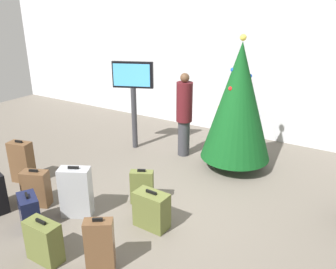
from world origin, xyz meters
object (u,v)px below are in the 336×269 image
suitcase_3 (142,187)px  suitcase_8 (151,210)px  traveller_0 (184,113)px  suitcase_4 (44,241)px  suitcase_5 (29,212)px  suitcase_6 (76,192)px  suitcase_1 (100,245)px  flight_info_kiosk (133,89)px  holiday_tree (238,102)px  suitcase_2 (22,162)px  suitcase_0 (36,188)px

suitcase_3 → suitcase_8: suitcase_3 is taller
traveller_0 → suitcase_4: 3.86m
suitcase_5 → suitcase_6: bearing=57.2°
suitcase_1 → suitcase_6: size_ratio=0.88×
suitcase_4 → suitcase_3: bearing=81.2°
suitcase_6 → flight_info_kiosk: bearing=107.6°
suitcase_6 → suitcase_1: bearing=-32.7°
traveller_0 → suitcase_5: (-0.68, -3.43, -0.69)m
suitcase_3 → holiday_tree: bearing=68.2°
suitcase_5 → suitcase_6: (0.37, 0.58, 0.15)m
flight_info_kiosk → suitcase_8: flight_info_kiosk is taller
suitcase_2 → suitcase_6: 1.66m
suitcase_2 → suitcase_5: suitcase_2 is taller
suitcase_8 → traveller_0: bearing=108.5°
flight_info_kiosk → traveller_0: 1.23m
holiday_tree → suitcase_1: 3.70m
suitcase_0 → suitcase_3: size_ratio=1.05×
suitcase_2 → suitcase_1: bearing=-19.9°
suitcase_0 → suitcase_8: (1.91, 0.47, -0.02)m
suitcase_2 → suitcase_3: 2.34m
holiday_tree → suitcase_8: 2.73m
holiday_tree → traveller_0: size_ratio=1.45×
holiday_tree → suitcase_2: holiday_tree is taller
suitcase_4 → suitcase_5: bearing=153.7°
flight_info_kiosk → suitcase_4: flight_info_kiosk is taller
suitcase_2 → suitcase_4: size_ratio=1.35×
suitcase_0 → holiday_tree: bearing=53.0°
traveller_0 → suitcase_2: traveller_0 is taller
traveller_0 → suitcase_6: (-0.31, -2.85, -0.54)m
suitcase_4 → suitcase_8: 1.50m
traveller_0 → suitcase_5: traveller_0 is taller
suitcase_2 → flight_info_kiosk: bearing=71.4°
holiday_tree → suitcase_2: 4.13m
suitcase_0 → suitcase_1: (1.86, -0.58, 0.05)m
holiday_tree → suitcase_6: size_ratio=3.09×
flight_info_kiosk → suitcase_1: size_ratio=2.64×
suitcase_6 → suitcase_8: size_ratio=1.41×
flight_info_kiosk → suitcase_0: 2.96m
suitcase_2 → traveller_0: bearing=53.0°
traveller_0 → suitcase_4: traveller_0 is taller
holiday_tree → suitcase_1: holiday_tree is taller
flight_info_kiosk → suitcase_5: size_ratio=3.59×
suitcase_2 → suitcase_4: bearing=-31.5°
suitcase_1 → suitcase_6: (-1.09, 0.70, 0.05)m
suitcase_2 → suitcase_3: size_ratio=1.33×
traveller_0 → suitcase_5: bearing=-101.2°
traveller_0 → suitcase_3: bearing=-80.5°
flight_info_kiosk → suitcase_5: 3.44m
suitcase_1 → suitcase_2: size_ratio=0.91×
suitcase_4 → flight_info_kiosk: bearing=108.7°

